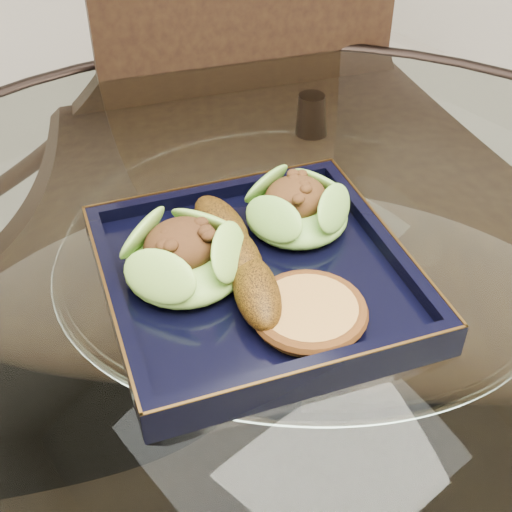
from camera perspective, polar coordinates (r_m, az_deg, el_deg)
dining_table at (r=0.78m, az=2.81°, el=-11.58°), size 1.13×1.13×0.77m
dining_chair at (r=1.06m, az=1.40°, el=4.97°), size 0.61×0.61×1.08m
navy_plate at (r=0.65m, az=-0.00°, el=-2.02°), size 0.35×0.35×0.02m
lettuce_wrap_left at (r=0.64m, az=-5.74°, el=-0.29°), size 0.12×0.12×0.04m
lettuce_wrap_right at (r=0.69m, az=3.30°, el=3.64°), size 0.11×0.11×0.04m
roasted_plantain at (r=0.64m, az=-1.46°, el=-0.03°), size 0.10×0.19×0.03m
crumb_patty at (r=0.60m, az=4.25°, el=-4.59°), size 0.11×0.11×0.02m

